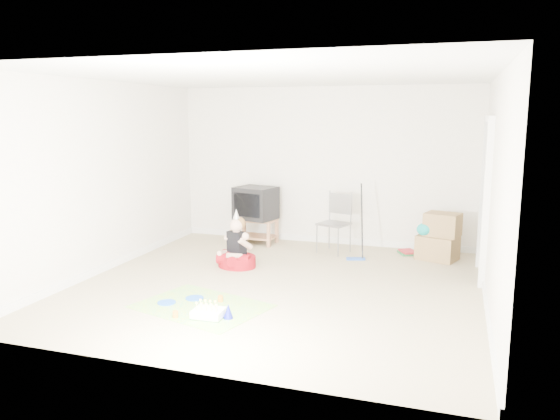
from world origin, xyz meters
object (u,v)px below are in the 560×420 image
(crt_tv, at_px, (256,203))
(folding_chair, at_px, (334,224))
(birthday_cake, at_px, (209,314))
(cardboard_boxes, at_px, (439,237))
(seated_woman, at_px, (237,254))
(tv_stand, at_px, (256,229))

(crt_tv, bearing_deg, folding_chair, 5.48)
(crt_tv, distance_m, birthday_cake, 3.51)
(folding_chair, xyz_separation_m, birthday_cake, (-0.66, -3.16, -0.42))
(cardboard_boxes, bearing_deg, birthday_cake, -124.76)
(cardboard_boxes, distance_m, birthday_cake, 3.95)
(folding_chair, bearing_deg, birthday_cake, -101.80)
(folding_chair, distance_m, seated_woman, 1.69)
(folding_chair, height_order, birthday_cake, folding_chair)
(folding_chair, distance_m, birthday_cake, 3.26)
(cardboard_boxes, height_order, seated_woman, seated_woman)
(seated_woman, bearing_deg, folding_chair, 46.99)
(folding_chair, height_order, seated_woman, folding_chair)
(birthday_cake, bearing_deg, crt_tv, 102.01)
(folding_chair, xyz_separation_m, cardboard_boxes, (1.58, 0.07, -0.12))
(folding_chair, bearing_deg, cardboard_boxes, 2.48)
(crt_tv, height_order, seated_woman, crt_tv)
(cardboard_boxes, bearing_deg, crt_tv, 177.24)
(crt_tv, relative_size, cardboard_boxes, 0.89)
(folding_chair, xyz_separation_m, seated_woman, (-1.14, -1.22, -0.28))
(seated_woman, xyz_separation_m, birthday_cake, (0.48, -1.95, -0.14))
(cardboard_boxes, bearing_deg, tv_stand, 177.24)
(seated_woman, bearing_deg, cardboard_boxes, 25.33)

